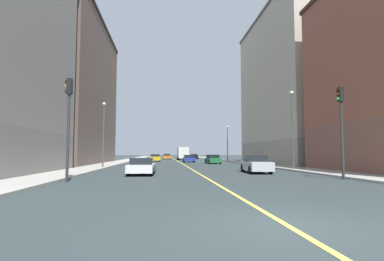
{
  "coord_description": "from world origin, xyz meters",
  "views": [
    {
      "loc": [
        -2.76,
        -6.65,
        1.62
      ],
      "look_at": [
        0.24,
        25.2,
        3.96
      ],
      "focal_mm": 28.48,
      "sensor_mm": 36.0,
      "label": 1
    }
  ],
  "objects_px": {
    "car_white": "(142,167)",
    "box_truck": "(183,153)",
    "traffic_light_right_near": "(68,114)",
    "street_lamp_left_near": "(292,121)",
    "traffic_light_left_near": "(341,119)",
    "car_green": "(213,159)",
    "street_lamp_right_near": "(104,127)",
    "building_left_mid": "(292,88)",
    "car_blue": "(189,159)",
    "street_lamp_left_far": "(227,139)",
    "building_right_midblock": "(70,92)",
    "car_silver": "(256,164)",
    "car_yellow": "(155,158)",
    "car_orange": "(167,157)",
    "car_black": "(194,157)"
  },
  "relations": [
    {
      "from": "car_white",
      "to": "box_truck",
      "type": "xyz_separation_m",
      "value": [
        5.97,
        46.38,
        0.95
      ]
    },
    {
      "from": "traffic_light_right_near",
      "to": "street_lamp_left_near",
      "type": "distance_m",
      "value": 19.58
    },
    {
      "from": "traffic_light_left_near",
      "to": "car_green",
      "type": "relative_size",
      "value": 1.31
    },
    {
      "from": "street_lamp_right_near",
      "to": "building_left_mid",
      "type": "bearing_deg",
      "value": 22.19
    },
    {
      "from": "street_lamp_left_near",
      "to": "traffic_light_right_near",
      "type": "bearing_deg",
      "value": -151.38
    },
    {
      "from": "car_blue",
      "to": "street_lamp_left_far",
      "type": "bearing_deg",
      "value": 22.53
    },
    {
      "from": "building_right_midblock",
      "to": "street_lamp_left_near",
      "type": "bearing_deg",
      "value": -35.11
    },
    {
      "from": "car_blue",
      "to": "car_silver",
      "type": "bearing_deg",
      "value": -83.75
    },
    {
      "from": "car_yellow",
      "to": "street_lamp_left_far",
      "type": "bearing_deg",
      "value": -9.77
    },
    {
      "from": "car_orange",
      "to": "car_black",
      "type": "xyz_separation_m",
      "value": [
        6.85,
        0.27,
        -0.03
      ]
    },
    {
      "from": "traffic_light_right_near",
      "to": "car_yellow",
      "type": "distance_m",
      "value": 40.61
    },
    {
      "from": "building_left_mid",
      "to": "street_lamp_right_near",
      "type": "height_order",
      "value": "building_left_mid"
    },
    {
      "from": "building_right_midblock",
      "to": "traffic_light_right_near",
      "type": "bearing_deg",
      "value": -73.24
    },
    {
      "from": "street_lamp_left_near",
      "to": "car_silver",
      "type": "distance_m",
      "value": 6.4
    },
    {
      "from": "building_left_mid",
      "to": "car_black",
      "type": "height_order",
      "value": "building_left_mid"
    },
    {
      "from": "car_orange",
      "to": "car_green",
      "type": "distance_m",
      "value": 31.91
    },
    {
      "from": "car_silver",
      "to": "car_green",
      "type": "relative_size",
      "value": 1.04
    },
    {
      "from": "street_lamp_left_near",
      "to": "car_green",
      "type": "relative_size",
      "value": 1.67
    },
    {
      "from": "street_lamp_left_near",
      "to": "box_truck",
      "type": "relative_size",
      "value": 0.94
    },
    {
      "from": "traffic_light_left_near",
      "to": "street_lamp_left_near",
      "type": "bearing_deg",
      "value": 83.81
    },
    {
      "from": "traffic_light_left_near",
      "to": "street_lamp_right_near",
      "type": "xyz_separation_m",
      "value": [
        -17.14,
        15.28,
        0.63
      ]
    },
    {
      "from": "building_right_midblock",
      "to": "street_lamp_left_near",
      "type": "xyz_separation_m",
      "value": [
        25.36,
        -17.83,
        -5.84
      ]
    },
    {
      "from": "car_black",
      "to": "car_white",
      "type": "distance_m",
      "value": 54.56
    },
    {
      "from": "building_left_mid",
      "to": "building_right_midblock",
      "type": "xyz_separation_m",
      "value": [
        -32.57,
        1.58,
        -0.88
      ]
    },
    {
      "from": "street_lamp_left_far",
      "to": "car_black",
      "type": "height_order",
      "value": "street_lamp_left_far"
    },
    {
      "from": "traffic_light_left_near",
      "to": "car_orange",
      "type": "distance_m",
      "value": 59.64
    },
    {
      "from": "car_silver",
      "to": "car_white",
      "type": "distance_m",
      "value": 9.18
    },
    {
      "from": "car_black",
      "to": "box_truck",
      "type": "bearing_deg",
      "value": -114.42
    },
    {
      "from": "traffic_light_left_near",
      "to": "car_orange",
      "type": "relative_size",
      "value": 1.25
    },
    {
      "from": "street_lamp_right_near",
      "to": "car_green",
      "type": "distance_m",
      "value": 18.71
    },
    {
      "from": "car_blue",
      "to": "car_black",
      "type": "distance_m",
      "value": 24.31
    },
    {
      "from": "building_right_midblock",
      "to": "street_lamp_right_near",
      "type": "bearing_deg",
      "value": -58.86
    },
    {
      "from": "car_yellow",
      "to": "traffic_light_right_near",
      "type": "bearing_deg",
      "value": -95.41
    },
    {
      "from": "car_blue",
      "to": "car_silver",
      "type": "relative_size",
      "value": 0.91
    },
    {
      "from": "building_right_midblock",
      "to": "traffic_light_left_near",
      "type": "relative_size",
      "value": 4.47
    },
    {
      "from": "building_left_mid",
      "to": "car_yellow",
      "type": "xyz_separation_m",
      "value": [
        -20.56,
        14.69,
        -10.57
      ]
    },
    {
      "from": "building_right_midblock",
      "to": "box_truck",
      "type": "height_order",
      "value": "building_right_midblock"
    },
    {
      "from": "car_green",
      "to": "street_lamp_left_far",
      "type": "bearing_deg",
      "value": 67.06
    },
    {
      "from": "car_orange",
      "to": "car_green",
      "type": "xyz_separation_m",
      "value": [
        6.49,
        -31.25,
        0.0
      ]
    },
    {
      "from": "traffic_light_right_near",
      "to": "car_black",
      "type": "relative_size",
      "value": 1.37
    },
    {
      "from": "street_lamp_right_near",
      "to": "car_blue",
      "type": "distance_m",
      "value": 22.68
    },
    {
      "from": "building_left_mid",
      "to": "car_orange",
      "type": "distance_m",
      "value": 39.21
    },
    {
      "from": "car_black",
      "to": "box_truck",
      "type": "height_order",
      "value": "box_truck"
    },
    {
      "from": "street_lamp_left_near",
      "to": "car_black",
      "type": "xyz_separation_m",
      "value": [
        -4.1,
        49.63,
        -3.88
      ]
    },
    {
      "from": "building_right_midblock",
      "to": "car_green",
      "type": "xyz_separation_m",
      "value": [
        20.91,
        0.27,
        -9.69
      ]
    },
    {
      "from": "street_lamp_left_near",
      "to": "car_green",
      "type": "distance_m",
      "value": 19.04
    },
    {
      "from": "traffic_light_right_near",
      "to": "car_green",
      "type": "bearing_deg",
      "value": 65.17
    },
    {
      "from": "building_left_mid",
      "to": "car_silver",
      "type": "relative_size",
      "value": 5.25
    },
    {
      "from": "street_lamp_left_far",
      "to": "car_white",
      "type": "bearing_deg",
      "value": -112.27
    },
    {
      "from": "car_white",
      "to": "building_right_midblock",
      "type": "bearing_deg",
      "value": 118.53
    }
  ]
}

